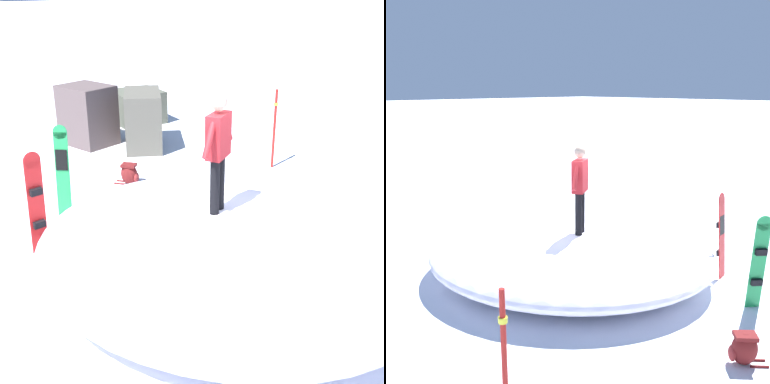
# 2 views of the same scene
# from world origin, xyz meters

# --- Properties ---
(ground) EXTENTS (240.00, 240.00, 0.00)m
(ground) POSITION_xyz_m (0.00, 0.00, 0.00)
(ground) COLOR white
(snow_mound) EXTENTS (7.48, 7.20, 0.94)m
(snow_mound) POSITION_xyz_m (0.17, 0.46, 0.47)
(snow_mound) COLOR white
(snow_mound) RESTS_ON ground
(snowboarder_standing) EXTENTS (0.62, 0.93, 1.73)m
(snowboarder_standing) POSITION_xyz_m (0.46, 0.43, 1.94)
(snowboarder_standing) COLOR black
(snowboarder_standing) RESTS_ON snow_mound
(snowboard_primary_upright) EXTENTS (0.33, 0.34, 1.71)m
(snowboard_primary_upright) POSITION_xyz_m (3.56, 1.64, 0.89)
(snowboard_primary_upright) COLOR #1E8C47
(snowboard_primary_upright) RESTS_ON ground
(snowboard_secondary_upright) EXTENTS (0.20, 0.29, 1.74)m
(snowboard_secondary_upright) POSITION_xyz_m (2.38, 2.51, 0.90)
(snowboard_secondary_upright) COLOR red
(snowboard_secondary_upright) RESTS_ON ground
(backpack_near) EXTENTS (0.53, 0.52, 0.47)m
(backpack_near) POSITION_xyz_m (4.19, -0.04, 0.24)
(backpack_near) COLOR maroon
(backpack_near) RESTS_ON ground
(trail_marker_pole) EXTENTS (0.10, 0.10, 1.85)m
(trail_marker_pole) POSITION_xyz_m (3.20, -3.33, 0.97)
(trail_marker_pole) COLOR #A51E19
(trail_marker_pole) RESTS_ON ground
(rock_outcrop) EXTENTS (4.05, 3.62, 1.58)m
(rock_outcrop) POSITION_xyz_m (7.42, -1.49, 0.66)
(rock_outcrop) COLOR #4E5043
(rock_outcrop) RESTS_ON ground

